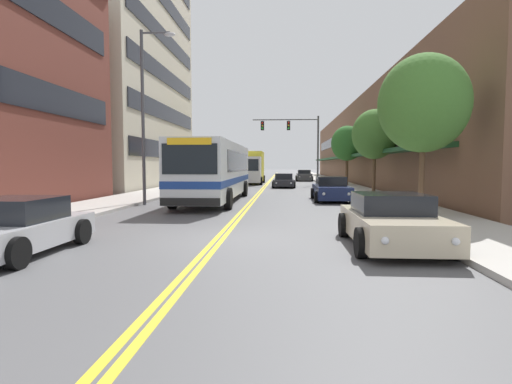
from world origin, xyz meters
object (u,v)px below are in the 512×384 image
car_navy_parked_right_mid (331,189)px  box_truck (252,167)px  car_champagne_parked_right_foreground (391,222)px  car_beige_parked_left_mid (228,177)px  car_dark_grey_parked_right_far (304,176)px  street_tree_right_mid (375,134)px  city_bus (216,169)px  street_tree_right_far (347,143)px  street_lamp_left_near (147,104)px  street_tree_right_near (423,104)px  car_white_parked_left_near (217,180)px  car_silver_parked_left_far (13,228)px  car_charcoal_moving_lead (284,181)px  traffic_signal_mast (296,136)px

car_navy_parked_right_mid → box_truck: 20.54m
box_truck → car_champagne_parked_right_foreground: bearing=-79.4°
car_beige_parked_left_mid → car_navy_parked_right_mid: bearing=-66.6°
car_dark_grey_parked_right_far → street_tree_right_mid: size_ratio=0.84×
city_bus → street_tree_right_far: street_tree_right_far is taller
car_navy_parked_right_mid → street_tree_right_mid: 6.08m
city_bus → street_lamp_left_near: size_ratio=1.44×
car_beige_parked_left_mid → street_tree_right_near: bearing=-68.4°
car_beige_parked_left_mid → car_champagne_parked_right_foreground: bearing=-75.1°
car_white_parked_left_near → street_tree_right_near: bearing=-62.2°
car_beige_parked_left_mid → box_truck: size_ratio=0.64×
car_silver_parked_left_far → car_charcoal_moving_lead: bearing=77.3°
car_beige_parked_left_mid → car_dark_grey_parked_right_far: car_beige_parked_left_mid is taller
street_tree_right_mid → car_charcoal_moving_lead: bearing=122.9°
car_white_parked_left_near → traffic_signal_mast: traffic_signal_mast is taller
car_white_parked_left_near → box_truck: 6.99m
car_dark_grey_parked_right_far → street_tree_right_far: street_tree_right_far is taller
city_bus → car_champagne_parked_right_foreground: size_ratio=2.91×
car_beige_parked_left_mid → car_silver_parked_left_far: car_beige_parked_left_mid is taller
car_white_parked_left_near → traffic_signal_mast: size_ratio=0.63×
box_truck → street_tree_right_near: size_ratio=1.20×
car_silver_parked_left_far → street_tree_right_far: street_tree_right_far is taller
car_beige_parked_left_mid → car_navy_parked_right_mid: size_ratio=0.96×
car_charcoal_moving_lead → traffic_signal_mast: bearing=76.4°
street_tree_right_near → street_tree_right_far: (0.95, 23.53, -0.20)m
car_champagne_parked_right_foreground → street_tree_right_mid: street_tree_right_mid is taller
street_lamp_left_near → car_dark_grey_parked_right_far: bearing=73.0°
car_champagne_parked_right_foreground → box_truck: bearing=100.6°
car_white_parked_left_near → car_silver_parked_left_far: 27.49m
car_white_parked_left_near → car_silver_parked_left_far: car_white_parked_left_near is taller
car_white_parked_left_near → car_beige_parked_left_mid: size_ratio=0.98×
city_bus → car_silver_parked_left_far: (-2.37, -13.60, -1.21)m
city_bus → car_dark_grey_parked_right_far: size_ratio=2.70×
car_white_parked_left_near → car_charcoal_moving_lead: bearing=-1.9°
traffic_signal_mast → street_tree_right_near: (3.82, -25.91, -0.72)m
car_navy_parked_right_mid → street_tree_right_near: bearing=-73.3°
car_white_parked_left_near → street_lamp_left_near: size_ratio=0.50×
box_truck → car_silver_parked_left_far: bearing=-94.7°
car_silver_parked_left_far → car_white_parked_left_near: bearing=89.9°
box_truck → street_tree_right_mid: (9.32, -15.71, 2.27)m
car_champagne_parked_right_foreground → car_navy_parked_right_mid: 12.78m
city_bus → car_white_parked_left_near: bearing=99.4°
car_beige_parked_left_mid → car_silver_parked_left_far: size_ratio=1.07×
car_beige_parked_left_mid → street_tree_right_mid: 20.78m
car_navy_parked_right_mid → city_bus: bearing=-174.3°
car_charcoal_moving_lead → car_beige_parked_left_mid: bearing=129.7°
city_bus → car_navy_parked_right_mid: 6.62m
city_bus → street_tree_right_near: (8.83, -7.21, 2.45)m
car_champagne_parked_right_foreground → box_truck: 32.95m
car_white_parked_left_near → street_lamp_left_near: 16.97m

